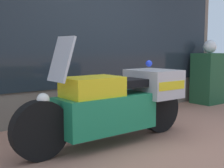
% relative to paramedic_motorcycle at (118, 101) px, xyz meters
% --- Properties ---
extents(ground_plane, '(60.00, 60.00, 0.00)m').
position_rel_paramedic_motorcycle_xyz_m(ground_plane, '(0.57, -0.41, -0.53)').
color(ground_plane, '#9E6B56').
extents(shop_building, '(6.39, 0.55, 3.88)m').
position_rel_paramedic_motorcycle_xyz_m(shop_building, '(0.21, 1.59, 1.42)').
color(shop_building, '#6B6056').
rests_on(shop_building, ground).
extents(window_display, '(5.23, 0.30, 1.99)m').
position_rel_paramedic_motorcycle_xyz_m(window_display, '(0.85, 1.62, -0.06)').
color(window_display, slate).
rests_on(window_display, ground).
extents(paramedic_motorcycle, '(2.52, 0.70, 1.34)m').
position_rel_paramedic_motorcycle_xyz_m(paramedic_motorcycle, '(0.00, 0.00, 0.00)').
color(paramedic_motorcycle, black).
rests_on(paramedic_motorcycle, ground).
extents(utility_cabinet, '(0.81, 0.52, 1.09)m').
position_rel_paramedic_motorcycle_xyz_m(utility_cabinet, '(3.41, 1.00, 0.01)').
color(utility_cabinet, '#1E4C2D').
rests_on(utility_cabinet, ground).
extents(white_helmet, '(0.29, 0.29, 0.29)m').
position_rel_paramedic_motorcycle_xyz_m(white_helmet, '(3.43, 1.08, 0.70)').
color(white_helmet, white).
rests_on(white_helmet, utility_cabinet).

